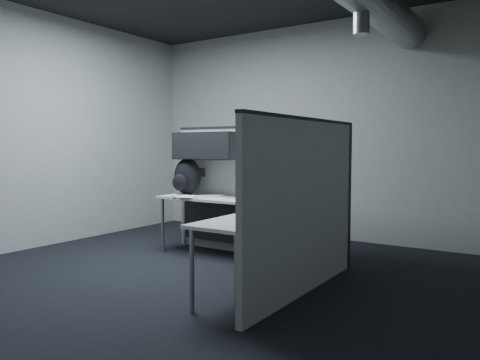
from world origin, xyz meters
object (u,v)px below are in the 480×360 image
Objects in this scene: monitor at (299,179)px; backpack at (187,177)px; desk at (246,213)px; keyboard at (260,204)px; phone at (253,212)px.

monitor reaches higher than backpack.
keyboard reaches higher than desk.
desk is 1.24m from backpack.
monitor is 1.09m from phone.
phone is at bearing -53.84° from desk.
monitor is at bearing 16.88° from backpack.
keyboard is 1.45m from backpack.
keyboard is at bearing 116.87° from phone.
monitor is at bearing 93.44° from phone.
monitor is 1.31× the size of backpack.
backpack is at bearing -167.43° from monitor.
phone is (0.59, -0.80, 0.15)m from desk.
phone is at bearing -71.71° from monitor.
keyboard is 0.79m from phone.
monitor is 1.67m from backpack.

